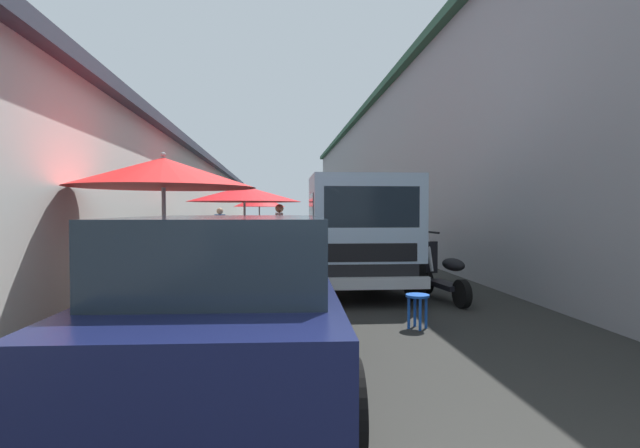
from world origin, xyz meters
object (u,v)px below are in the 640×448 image
object	(u,v)px
fruit_stall_far_right	(164,188)
vendor_by_crates	(279,230)
vendor_in_shade	(220,228)
fruit_stall_near_right	(258,207)
delivery_truck	(357,236)
fruit_stall_mid_lane	(246,201)
hatchback_car	(231,299)
plastic_stool	(417,303)
parked_scooter	(442,273)

from	to	relation	value
fruit_stall_far_right	vendor_by_crates	size ratio (longest dim) A/B	1.55
vendor_in_shade	fruit_stall_near_right	bearing A→B (deg)	-14.67
delivery_truck	vendor_in_shade	size ratio (longest dim) A/B	3.12
fruit_stall_mid_lane	vendor_by_crates	size ratio (longest dim) A/B	1.69
delivery_truck	fruit_stall_near_right	bearing A→B (deg)	10.95
fruit_stall_far_right	hatchback_car	xyz separation A→B (m)	(-2.62, -1.16, -1.07)
fruit_stall_mid_lane	delivery_truck	distance (m)	3.96
fruit_stall_mid_lane	hatchback_car	bearing A→B (deg)	-177.32
vendor_by_crates	fruit_stall_mid_lane	bearing A→B (deg)	139.00
vendor_in_shade	fruit_stall_far_right	bearing A→B (deg)	-178.09
fruit_stall_near_right	delivery_truck	world-z (taller)	fruit_stall_near_right
fruit_stall_near_right	vendor_by_crates	size ratio (longest dim) A/B	1.32
fruit_stall_mid_lane	vendor_in_shade	bearing A→B (deg)	15.25
vendor_by_crates	vendor_in_shade	size ratio (longest dim) A/B	1.05
plastic_stool	parked_scooter	bearing A→B (deg)	-28.45
fruit_stall_near_right	parked_scooter	size ratio (longest dim) A/B	1.31
fruit_stall_far_right	plastic_stool	xyz separation A→B (m)	(-0.94, -3.34, -1.48)
hatchback_car	vendor_by_crates	bearing A→B (deg)	-3.23
hatchback_car	vendor_by_crates	size ratio (longest dim) A/B	2.39
hatchback_car	delivery_truck	bearing A→B (deg)	-23.13
fruit_stall_near_right	delivery_truck	xyz separation A→B (m)	(-11.47, -2.22, -0.59)
fruit_stall_near_right	vendor_in_shade	xyz separation A→B (m)	(-4.21, 1.10, -0.73)
hatchback_car	vendor_in_shade	distance (m)	11.71
delivery_truck	plastic_stool	world-z (taller)	delivery_truck
fruit_stall_near_right	hatchback_car	xyz separation A→B (m)	(-15.83, -0.36, -0.90)
fruit_stall_far_right	fruit_stall_mid_lane	size ratio (longest dim) A/B	0.92
fruit_stall_mid_lane	hatchback_car	xyz separation A→B (m)	(-7.57, -0.35, -0.98)
delivery_truck	parked_scooter	xyz separation A→B (m)	(-0.89, -1.29, -0.59)
vendor_by_crates	fruit_stall_far_right	bearing A→B (deg)	164.51
fruit_stall_near_right	hatchback_car	distance (m)	15.86
hatchback_car	vendor_in_shade	world-z (taller)	vendor_in_shade
fruit_stall_near_right	delivery_truck	distance (m)	11.70
fruit_stall_far_right	parked_scooter	world-z (taller)	fruit_stall_far_right
vendor_in_shade	delivery_truck	bearing A→B (deg)	-155.42
vendor_by_crates	plastic_stool	world-z (taller)	vendor_by_crates
vendor_by_crates	vendor_in_shade	world-z (taller)	vendor_by_crates
delivery_truck	parked_scooter	world-z (taller)	delivery_truck
hatchback_car	vendor_in_shade	bearing A→B (deg)	7.15
fruit_stall_far_right	vendor_in_shade	xyz separation A→B (m)	(9.00, 0.30, -0.90)
fruit_stall_near_right	vendor_by_crates	bearing A→B (deg)	-173.45
fruit_stall_near_right	plastic_stool	world-z (taller)	fruit_stall_near_right
fruit_stall_mid_lane	fruit_stall_far_right	bearing A→B (deg)	170.79
plastic_stool	hatchback_car	bearing A→B (deg)	127.63
fruit_stall_mid_lane	plastic_stool	world-z (taller)	fruit_stall_mid_lane
fruit_stall_far_right	delivery_truck	size ratio (longest dim) A/B	0.52
hatchback_car	vendor_by_crates	xyz separation A→B (m)	(8.54, -0.48, 0.23)
fruit_stall_near_right	vendor_by_crates	world-z (taller)	fruit_stall_near_right
vendor_in_shade	parked_scooter	size ratio (longest dim) A/B	0.94
delivery_truck	vendor_by_crates	xyz separation A→B (m)	(4.18, 1.38, -0.07)
hatchback_car	plastic_stool	size ratio (longest dim) A/B	9.14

